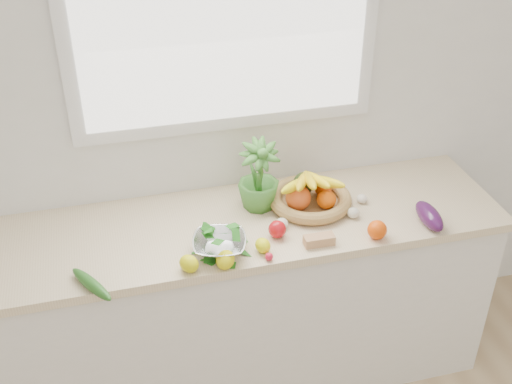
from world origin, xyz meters
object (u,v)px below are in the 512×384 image
object	(u,v)px
colander_with_spinach	(219,241)
fruit_basket	(309,195)
eggplant	(429,216)
cucumber	(91,284)
apple	(277,229)
potted_herb	(259,177)

from	to	relation	value
colander_with_spinach	fruit_basket	bearing A→B (deg)	27.59
eggplant	cucumber	size ratio (longest dim) A/B	0.83
apple	potted_herb	xyz separation A→B (m)	(-0.02, 0.24, 0.11)
eggplant	cucumber	bearing A→B (deg)	-177.42
cucumber	potted_herb	bearing A→B (deg)	27.12
cucumber	potted_herb	xyz separation A→B (m)	(0.73, 0.37, 0.13)
cucumber	colander_with_spinach	world-z (taller)	colander_with_spinach
apple	fruit_basket	size ratio (longest dim) A/B	0.18
apple	fruit_basket	world-z (taller)	fruit_basket
eggplant	colander_with_spinach	distance (m)	0.89
apple	eggplant	xyz separation A→B (m)	(0.64, -0.08, 0.00)
cucumber	fruit_basket	bearing A→B (deg)	18.95
potted_herb	colander_with_spinach	bearing A→B (deg)	-129.43
cucumber	potted_herb	world-z (taller)	potted_herb
eggplant	potted_herb	distance (m)	0.73
cucumber	fruit_basket	xyz separation A→B (m)	(0.95, 0.33, 0.03)
eggplant	colander_with_spinach	xyz separation A→B (m)	(-0.89, 0.03, 0.02)
fruit_basket	colander_with_spinach	bearing A→B (deg)	-152.41
cucumber	colander_with_spinach	size ratio (longest dim) A/B	0.97
potted_herb	fruit_basket	size ratio (longest dim) A/B	0.78
apple	potted_herb	bearing A→B (deg)	93.85
colander_with_spinach	potted_herb	bearing A→B (deg)	50.57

